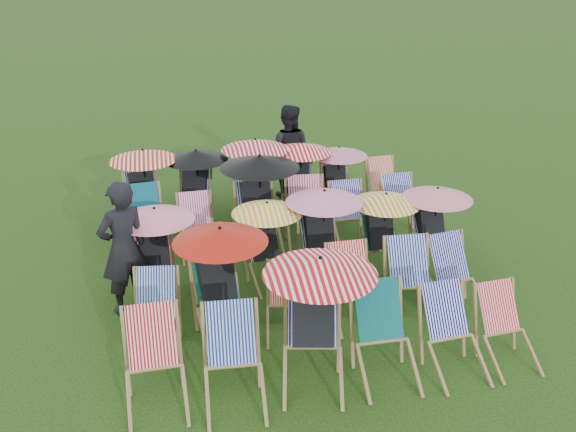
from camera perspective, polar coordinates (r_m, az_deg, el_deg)
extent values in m
plane|color=black|center=(9.10, 0.88, -5.95)|extent=(100.00, 100.00, 0.00)
cube|color=red|center=(6.96, -12.03, -10.37)|extent=(0.52, 0.39, 0.60)
cube|color=#07269B|center=(6.87, -5.09, -10.31)|extent=(0.52, 0.39, 0.60)
cube|color=#12079C|center=(7.09, 2.20, -8.70)|extent=(0.60, 0.49, 0.63)
cube|color=black|center=(7.04, 2.21, -8.95)|extent=(0.53, 0.54, 0.66)
sphere|color=tan|center=(6.96, 2.23, -6.04)|extent=(0.23, 0.23, 0.23)
cylinder|color=black|center=(6.85, 2.82, -7.08)|extent=(0.03, 0.03, 0.78)
cone|color=red|center=(6.68, 2.88, -4.47)|extent=(1.22, 1.22, 0.19)
cube|color=#0A6D2E|center=(7.27, 8.04, -8.26)|extent=(0.52, 0.38, 0.61)
cube|color=#090690|center=(7.51, 13.79, -8.08)|extent=(0.51, 0.40, 0.57)
cube|color=red|center=(7.82, 18.20, -7.66)|extent=(0.47, 0.37, 0.53)
cube|color=#072FA3|center=(7.83, -11.64, -6.65)|extent=(0.50, 0.39, 0.55)
cube|color=#0A6F24|center=(7.93, -6.48, -5.44)|extent=(0.55, 0.44, 0.59)
cube|color=black|center=(7.88, -6.39, -5.62)|extent=(0.48, 0.49, 0.62)
sphere|color=tan|center=(7.82, -6.69, -3.18)|extent=(0.22, 0.22, 0.22)
cylinder|color=black|center=(7.73, -5.95, -3.91)|extent=(0.03, 0.03, 0.73)
cone|color=#B8170A|center=(7.58, -6.06, -1.69)|extent=(1.14, 1.14, 0.18)
cube|color=red|center=(7.96, -0.11, -5.92)|extent=(0.47, 0.38, 0.51)
cube|color=red|center=(8.24, 5.40, -4.43)|extent=(0.48, 0.36, 0.57)
cube|color=#0822AC|center=(8.37, 10.65, -3.98)|extent=(0.52, 0.40, 0.60)
cube|color=#090791|center=(8.64, 14.12, -3.57)|extent=(0.54, 0.44, 0.58)
cube|color=red|center=(8.86, -11.87, -2.94)|extent=(0.47, 0.36, 0.54)
cube|color=black|center=(8.82, -11.86, -3.07)|extent=(0.40, 0.41, 0.57)
sphere|color=tan|center=(8.78, -12.05, -1.06)|extent=(0.20, 0.20, 0.20)
cylinder|color=black|center=(8.68, -11.61, -1.67)|extent=(0.03, 0.03, 0.66)
cone|color=pink|center=(8.55, -11.77, 0.17)|extent=(1.04, 1.04, 0.16)
cube|color=#E82E7C|center=(8.95, -7.30, -2.52)|extent=(0.46, 0.35, 0.52)
cube|color=navy|center=(9.01, -2.33, -2.19)|extent=(0.48, 0.39, 0.51)
cube|color=black|center=(8.98, -2.23, -2.31)|extent=(0.42, 0.43, 0.53)
sphere|color=tan|center=(8.93, -2.46, -0.46)|extent=(0.19, 0.19, 0.19)
cylinder|color=black|center=(8.86, -1.85, -0.98)|extent=(0.03, 0.03, 0.62)
cone|color=#FAB50D|center=(8.75, -1.88, 0.72)|extent=(0.98, 0.98, 0.15)
cube|color=#071097|center=(9.15, 2.66, -1.40)|extent=(0.49, 0.37, 0.56)
cube|color=black|center=(9.11, 2.74, -1.53)|extent=(0.41, 0.42, 0.59)
sphere|color=tan|center=(9.07, 2.60, 0.48)|extent=(0.21, 0.21, 0.21)
cylinder|color=black|center=(8.98, 3.20, -0.10)|extent=(0.03, 0.03, 0.69)
cone|color=pink|center=(8.86, 3.25, 1.75)|extent=(1.08, 1.08, 0.17)
cube|color=#0A6F35|center=(9.40, 8.03, -1.27)|extent=(0.44, 0.33, 0.51)
cube|color=black|center=(9.37, 8.12, -1.38)|extent=(0.37, 0.38, 0.53)
sphere|color=tan|center=(9.33, 8.03, 0.40)|extent=(0.19, 0.19, 0.19)
cylinder|color=black|center=(9.26, 8.59, -0.12)|extent=(0.03, 0.03, 0.62)
cone|color=orange|center=(9.15, 8.70, 1.52)|extent=(0.98, 0.98, 0.15)
cube|color=#071491|center=(9.63, 12.33, -0.85)|extent=(0.48, 0.38, 0.53)
cube|color=black|center=(9.60, 12.46, -0.97)|extent=(0.42, 0.43, 0.55)
sphere|color=tan|center=(9.56, 12.33, 0.83)|extent=(0.19, 0.19, 0.19)
cylinder|color=black|center=(9.50, 12.98, 0.33)|extent=(0.03, 0.03, 0.64)
cone|color=pink|center=(9.39, 13.15, 1.97)|extent=(1.01, 1.01, 0.16)
cube|color=#0A6C41|center=(10.02, -12.89, 0.83)|extent=(0.58, 0.45, 0.63)
cube|color=#DF2C7F|center=(9.96, -8.25, 0.43)|extent=(0.47, 0.36, 0.54)
cube|color=#0822A6|center=(10.05, -2.96, 1.50)|extent=(0.55, 0.42, 0.63)
cube|color=black|center=(10.00, -2.90, 1.38)|extent=(0.47, 0.48, 0.66)
sphere|color=tan|center=(9.98, -3.07, 3.46)|extent=(0.23, 0.23, 0.23)
cylinder|color=black|center=(9.86, -2.50, 2.89)|extent=(0.03, 0.03, 0.78)
cone|color=black|center=(9.74, -2.54, 4.84)|extent=(1.22, 1.22, 0.19)
cube|color=#DA2B69|center=(10.17, 1.51, 1.73)|extent=(0.56, 0.43, 0.62)
cube|color=#060C8E|center=(10.26, 5.28, 1.46)|extent=(0.49, 0.37, 0.57)
cube|color=#0809AF|center=(10.62, 9.81, 2.05)|extent=(0.51, 0.39, 0.58)
cube|color=#07099C|center=(10.98, -12.90, 2.51)|extent=(0.54, 0.43, 0.57)
cube|color=black|center=(10.94, -12.85, 2.42)|extent=(0.47, 0.48, 0.60)
sphere|color=tan|center=(10.93, -13.09, 4.14)|extent=(0.21, 0.21, 0.21)
cylinder|color=black|center=(10.82, -12.63, 3.70)|extent=(0.03, 0.03, 0.70)
cone|color=red|center=(10.71, -12.78, 5.31)|extent=(1.10, 1.10, 0.17)
cube|color=#09079C|center=(10.99, -8.25, 2.74)|extent=(0.52, 0.43, 0.55)
cube|color=black|center=(10.94, -8.29, 2.65)|extent=(0.46, 0.47, 0.58)
sphere|color=tan|center=(10.93, -8.31, 4.31)|extent=(0.20, 0.20, 0.20)
cylinder|color=black|center=(10.81, -8.09, 3.84)|extent=(0.03, 0.03, 0.68)
cone|color=black|center=(10.71, -8.19, 5.39)|extent=(1.06, 1.06, 0.16)
cube|color=#E32D9E|center=(11.13, -3.20, 3.52)|extent=(0.55, 0.44, 0.60)
cube|color=black|center=(11.09, -3.20, 3.42)|extent=(0.47, 0.49, 0.62)
sphere|color=tan|center=(11.08, -3.23, 5.20)|extent=(0.22, 0.22, 0.22)
cylinder|color=black|center=(10.96, -2.90, 4.71)|extent=(0.03, 0.03, 0.73)
cone|color=red|center=(10.85, -2.94, 6.37)|extent=(1.15, 1.15, 0.18)
cube|color=#0A6C34|center=(11.25, 0.82, 3.51)|extent=(0.52, 0.42, 0.55)
cube|color=black|center=(11.21, 0.82, 3.42)|extent=(0.45, 0.46, 0.58)
sphere|color=tan|center=(11.20, 0.82, 5.05)|extent=(0.20, 0.20, 0.20)
cylinder|color=black|center=(11.09, 1.14, 4.59)|extent=(0.03, 0.03, 0.68)
cone|color=red|center=(10.99, 1.15, 6.11)|extent=(1.06, 1.06, 0.16)
cube|color=#FB3281|center=(11.37, 4.16, 3.38)|extent=(0.45, 0.35, 0.51)
cube|color=black|center=(11.33, 4.20, 3.30)|extent=(0.38, 0.39, 0.53)
sphere|color=tan|center=(11.32, 4.16, 4.78)|extent=(0.19, 0.19, 0.19)
cylinder|color=black|center=(11.22, 4.53, 4.37)|extent=(0.03, 0.03, 0.62)
cone|color=#CF6A8F|center=(11.13, 4.58, 5.74)|extent=(0.97, 0.97, 0.15)
cube|color=red|center=(11.61, 8.31, 3.81)|extent=(0.47, 0.35, 0.54)
imported|color=black|center=(8.32, -14.41, -2.79)|extent=(0.78, 0.68, 1.79)
imported|color=black|center=(11.79, 0.00, 5.77)|extent=(1.01, 0.90, 1.73)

